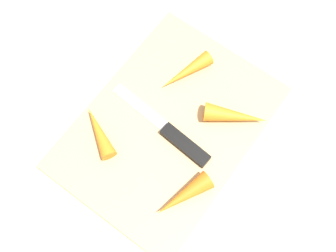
{
  "coord_description": "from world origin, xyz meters",
  "views": [
    {
      "loc": [
        -0.19,
        -0.14,
        0.68
      ],
      "look_at": [
        0.0,
        0.0,
        0.01
      ],
      "focal_mm": 46.2,
      "sensor_mm": 36.0,
      "label": 1
    }
  ],
  "objects_px": {
    "carrot_longest": "(236,116)",
    "carrot_shortest": "(99,132)",
    "cutting_board": "(168,127)",
    "carrot_long": "(186,72)",
    "carrot_short": "(183,196)",
    "knife": "(179,140)"
  },
  "relations": [
    {
      "from": "carrot_long",
      "to": "carrot_longest",
      "type": "distance_m",
      "value": 0.11
    },
    {
      "from": "knife",
      "to": "carrot_longest",
      "type": "height_order",
      "value": "carrot_longest"
    },
    {
      "from": "knife",
      "to": "carrot_short",
      "type": "xyz_separation_m",
      "value": [
        -0.07,
        -0.06,
        0.01
      ]
    },
    {
      "from": "cutting_board",
      "to": "carrot_long",
      "type": "xyz_separation_m",
      "value": [
        0.09,
        0.03,
        0.02
      ]
    },
    {
      "from": "cutting_board",
      "to": "carrot_shortest",
      "type": "height_order",
      "value": "carrot_shortest"
    },
    {
      "from": "carrot_shortest",
      "to": "knife",
      "type": "bearing_deg",
      "value": -120.3
    },
    {
      "from": "cutting_board",
      "to": "carrot_longest",
      "type": "distance_m",
      "value": 0.11
    },
    {
      "from": "carrot_shortest",
      "to": "carrot_short",
      "type": "distance_m",
      "value": 0.17
    },
    {
      "from": "knife",
      "to": "carrot_short",
      "type": "distance_m",
      "value": 0.09
    },
    {
      "from": "carrot_short",
      "to": "carrot_longest",
      "type": "height_order",
      "value": "same"
    },
    {
      "from": "carrot_longest",
      "to": "carrot_shortest",
      "type": "bearing_deg",
      "value": -164.44
    },
    {
      "from": "carrot_short",
      "to": "carrot_longest",
      "type": "xyz_separation_m",
      "value": [
        0.16,
        0.01,
        0.0
      ]
    },
    {
      "from": "cutting_board",
      "to": "knife",
      "type": "height_order",
      "value": "knife"
    },
    {
      "from": "carrot_shortest",
      "to": "carrot_long",
      "type": "bearing_deg",
      "value": -78.1
    },
    {
      "from": "knife",
      "to": "carrot_short",
      "type": "bearing_deg",
      "value": 134.34
    },
    {
      "from": "cutting_board",
      "to": "carrot_longest",
      "type": "xyz_separation_m",
      "value": [
        0.07,
        -0.08,
        0.02
      ]
    },
    {
      "from": "knife",
      "to": "carrot_longest",
      "type": "relative_size",
      "value": 1.96
    },
    {
      "from": "carrot_long",
      "to": "carrot_shortest",
      "type": "bearing_deg",
      "value": 2.05
    },
    {
      "from": "cutting_board",
      "to": "carrot_short",
      "type": "height_order",
      "value": "carrot_short"
    },
    {
      "from": "carrot_long",
      "to": "carrot_short",
      "type": "height_order",
      "value": "carrot_short"
    },
    {
      "from": "knife",
      "to": "carrot_short",
      "type": "relative_size",
      "value": 2.14
    },
    {
      "from": "carrot_shortest",
      "to": "carrot_short",
      "type": "height_order",
      "value": "carrot_short"
    }
  ]
}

